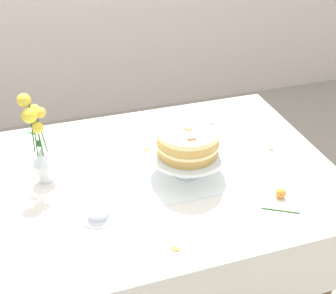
# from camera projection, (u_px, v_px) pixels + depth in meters

# --- Properties ---
(ground_plane) EXTENTS (12.00, 12.00, 0.00)m
(ground_plane) POSITION_uv_depth(u_px,v_px,m) (158.00, 293.00, 2.07)
(ground_plane) COLOR #9E9384
(dining_table) EXTENTS (1.40, 1.00, 0.74)m
(dining_table) POSITION_uv_depth(u_px,v_px,m) (158.00, 195.00, 1.68)
(dining_table) COLOR white
(dining_table) RESTS_ON ground
(linen_napkin) EXTENTS (0.32, 0.32, 0.00)m
(linen_napkin) POSITION_uv_depth(u_px,v_px,m) (187.00, 173.00, 1.65)
(linen_napkin) COLOR white
(linen_napkin) RESTS_ON dining_table
(cake_stand) EXTENTS (0.29, 0.29, 0.10)m
(cake_stand) POSITION_uv_depth(u_px,v_px,m) (187.00, 156.00, 1.60)
(cake_stand) COLOR silver
(cake_stand) RESTS_ON linen_napkin
(layer_cake) EXTENTS (0.24, 0.24, 0.11)m
(layer_cake) POSITION_uv_depth(u_px,v_px,m) (188.00, 140.00, 1.57)
(layer_cake) COLOR tan
(layer_cake) RESTS_ON cake_stand
(flower_vase) EXTENTS (0.09, 0.09, 0.36)m
(flower_vase) POSITION_uv_depth(u_px,v_px,m) (39.00, 144.00, 1.53)
(flower_vase) COLOR silver
(flower_vase) RESTS_ON dining_table
(teacup) EXTENTS (0.12, 0.12, 0.05)m
(teacup) POSITION_uv_depth(u_px,v_px,m) (98.00, 212.00, 1.44)
(teacup) COLOR white
(teacup) RESTS_ON dining_table
(fallen_rose) EXTENTS (0.12, 0.12, 0.04)m
(fallen_rose) POSITION_uv_depth(u_px,v_px,m) (281.00, 194.00, 1.52)
(fallen_rose) COLOR #2D6028
(fallen_rose) RESTS_ON dining_table
(loose_petal_0) EXTENTS (0.04, 0.03, 0.00)m
(loose_petal_0) POSITION_uv_depth(u_px,v_px,m) (239.00, 136.00, 1.87)
(loose_petal_0) COLOR pink
(loose_petal_0) RESTS_ON dining_table
(loose_petal_1) EXTENTS (0.04, 0.04, 0.00)m
(loose_petal_1) POSITION_uv_depth(u_px,v_px,m) (147.00, 149.00, 1.79)
(loose_petal_1) COLOR yellow
(loose_petal_1) RESTS_ON dining_table
(loose_petal_2) EXTENTS (0.04, 0.04, 0.00)m
(loose_petal_2) POSITION_uv_depth(u_px,v_px,m) (175.00, 248.00, 1.32)
(loose_petal_2) COLOR orange
(loose_petal_2) RESTS_ON dining_table
(loose_petal_3) EXTENTS (0.03, 0.03, 0.00)m
(loose_petal_3) POSITION_uv_depth(u_px,v_px,m) (271.00, 149.00, 1.79)
(loose_petal_3) COLOR #E56B51
(loose_petal_3) RESTS_ON dining_table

